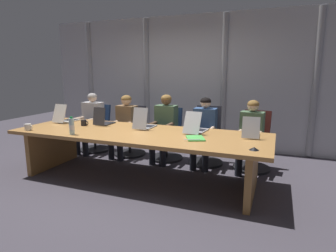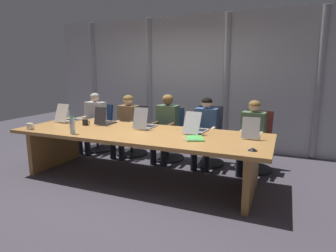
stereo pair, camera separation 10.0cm
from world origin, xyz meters
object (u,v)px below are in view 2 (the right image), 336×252
Objects in this scene: laptop_right_mid at (196,128)px; coffee_mug_near at (30,126)px; person_left_mid at (126,122)px; person_right_end at (252,132)px; office_chair_left_mid at (133,136)px; office_chair_right_end at (255,148)px; water_bottle_primary at (72,126)px; laptop_left_end at (68,118)px; spiral_notepad at (195,138)px; laptop_center at (145,124)px; office_chair_center at (169,139)px; office_chair_left_end at (99,132)px; laptop_right_end at (251,133)px; conference_mic_left_side at (253,149)px; coffee_mug_far at (85,122)px; laptop_left_mid at (105,121)px; person_center at (166,124)px; person_left_end at (93,119)px; person_right_mid at (205,128)px; office_chair_right_mid at (208,142)px.

laptop_right_mid is 3.55× the size of coffee_mug_near.
person_right_end is at bearing 95.20° from person_left_mid.
office_chair_right_end reaches higher than office_chair_left_mid.
office_chair_left_mid is 1.67m from water_bottle_primary.
laptop_left_end reaches higher than spiral_notepad.
laptop_center is 1.02m from person_left_mid.
person_left_mid is at bearing -78.03° from office_chair_center.
coffee_mug_near is (-1.55, -0.77, -0.02)m from laptop_center.
office_chair_left_end is 2.74m from spiral_notepad.
conference_mic_left_side is (0.10, -0.64, -0.04)m from laptop_right_end.
laptop_left_end reaches higher than laptop_right_mid.
coffee_mug_far is (-1.06, -1.00, 0.42)m from office_chair_center.
laptop_left_mid is at bearing -44.24° from office_chair_center.
coffee_mug_far reaches higher than conference_mic_left_side.
water_bottle_primary is (0.01, -1.43, 0.18)m from person_left_mid.
office_chair_center is at bearing 48.09° from laptop_right_mid.
person_center is at bearing 94.20° from office_chair_left_end.
laptop_left_end is at bearing -43.92° from person_left_mid.
coffee_mug_near is at bearing 3.10° from person_left_end.
laptop_left_end is 1.52m from laptop_center.
laptop_left_mid is at bearing 1.41° from office_chair_left_mid.
laptop_right_mid is (1.58, -0.00, 0.00)m from laptop_left_mid.
conference_mic_left_side is at bearing -122.95° from laptop_right_mid.
office_chair_left_end is 8.39× the size of conference_mic_left_side.
laptop_left_mid is 0.79m from water_bottle_primary.
office_chair_right_end is 0.87m from person_right_mid.
person_left_mid reaches higher than coffee_mug_far.
person_right_end is (1.47, -0.01, -0.02)m from person_center.
laptop_left_end is at bearing -61.74° from office_chair_center.
office_chair_left_end is 0.81× the size of person_right_end.
office_chair_right_end is (0.75, 0.82, -0.42)m from laptop_right_mid.
coffee_mug_near is (-2.34, -1.61, 0.40)m from office_chair_right_mid.
office_chair_right_mid is at bearing -81.35° from office_chair_right_end.
coffee_mug_near is at bearing -23.68° from person_left_mid.
laptop_center is 0.46× the size of office_chair_left_end.
office_chair_left_end is 0.82m from person_left_mid.
person_left_end is at bearing -78.14° from office_chair_right_end.
coffee_mug_far is at bearing -11.50° from office_chair_left_mid.
office_chair_right_end is 1.42m from spiral_notepad.
person_left_end is at bearing -91.35° from person_right_mid.
office_chair_left_end is 2.51× the size of spiral_notepad.
laptop_center is 1.02m from coffee_mug_far.
coffee_mug_far is (-1.79, -1.01, 0.40)m from office_chair_right_mid.
office_chair_right_end is 0.83× the size of person_right_end.
office_chair_right_mid is 7.31× the size of coffee_mug_far.
office_chair_left_mid is 2.84m from conference_mic_left_side.
water_bottle_primary is at bearing 32.70° from person_left_end.
laptop_left_mid is 0.96× the size of laptop_right_end.
laptop_right_end reaches higher than coffee_mug_far.
laptop_left_end is 0.76m from laptop_left_mid.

